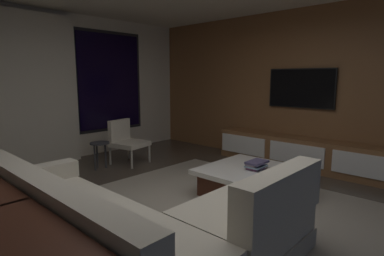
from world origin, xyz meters
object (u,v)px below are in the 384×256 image
accent_chair_near_window (126,139)px  coffee_table (251,182)px  sectional_couch (133,230)px  mounted_tv (301,88)px  console_table_behind_couch (1,254)px  side_stool (99,147)px  book_stack_on_coffee_table (256,165)px  media_console (304,154)px

accent_chair_near_window → coffee_table: bearing=-86.4°
sectional_couch → coffee_table: bearing=2.9°
mounted_tv → console_table_behind_couch: bearing=-177.7°
accent_chair_near_window → side_stool: bearing=179.8°
side_stool → sectional_couch: bearing=-115.7°
mounted_tv → book_stack_on_coffee_table: bearing=-171.8°
coffee_table → book_stack_on_coffee_table: 0.24m
console_table_behind_couch → coffee_table: bearing=-0.6°
accent_chair_near_window → side_stool: accent_chair_near_window is taller
console_table_behind_couch → book_stack_on_coffee_table: bearing=-1.4°
accent_chair_near_window → side_stool: (-0.53, 0.00, -0.06)m
side_stool → mounted_tv: size_ratio=0.39×
media_console → mounted_tv: mounted_tv is taller
coffee_table → console_table_behind_couch: console_table_behind_couch is taller
media_console → console_table_behind_couch: bearing=179.9°
sectional_couch → side_stool: sectional_couch is taller
accent_chair_near_window → console_table_behind_couch: (-2.71, -2.50, -0.02)m
accent_chair_near_window → mounted_tv: (2.02, -2.31, 0.92)m
sectional_couch → side_stool: (1.27, 2.63, 0.08)m
accent_chair_near_window → side_stool: 0.54m
coffee_table → book_stack_on_coffee_table: size_ratio=3.91×
mounted_tv → coffee_table: bearing=-173.3°
coffee_table → sectional_couch: bearing=-177.1°
mounted_tv → accent_chair_near_window: bearing=131.1°
accent_chair_near_window → mounted_tv: 3.20m
media_console → console_table_behind_couch: size_ratio=1.48×
book_stack_on_coffee_table → console_table_behind_couch: size_ratio=0.14×
side_stool → console_table_behind_couch: bearing=-131.1°
book_stack_on_coffee_table → console_table_behind_couch: bearing=178.6°
sectional_couch → side_stool: bearing=64.3°
coffee_table → book_stack_on_coffee_table: bearing=-51.1°
coffee_table → mounted_tv: mounted_tv is taller
accent_chair_near_window → mounted_tv: mounted_tv is taller
sectional_couch → console_table_behind_couch: size_ratio=1.19×
accent_chair_near_window → console_table_behind_couch: 3.69m
mounted_tv → console_table_behind_couch: mounted_tv is taller
sectional_couch → media_console: 3.64m
sectional_couch → mounted_tv: mounted_tv is taller
media_console → mounted_tv: 1.13m
media_console → coffee_table: bearing=-179.3°
accent_chair_near_window → console_table_behind_couch: bearing=-137.4°
coffee_table → media_console: bearing=0.7°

